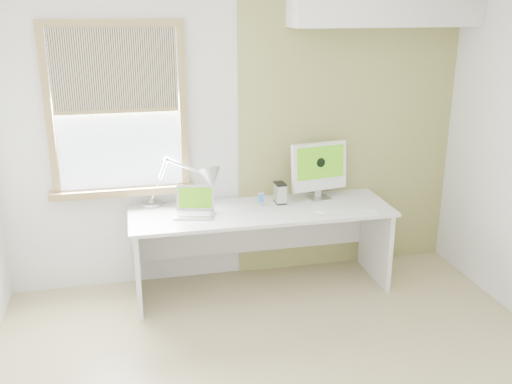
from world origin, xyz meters
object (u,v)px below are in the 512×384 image
object	(u,v)px
desk	(260,228)
desk_lamp	(200,181)
laptop	(195,207)
imac	(319,168)
external_drive	(280,193)

from	to	relation	value
desk	desk_lamp	world-z (taller)	desk_lamp
laptop	imac	world-z (taller)	imac
desk	external_drive	size ratio (longest dim) A/B	12.35
external_drive	desk_lamp	bearing A→B (deg)	175.28
laptop	desk_lamp	bearing A→B (deg)	68.52
desk_lamp	external_drive	bearing A→B (deg)	-4.72
imac	desk_lamp	bearing A→B (deg)	179.22
imac	external_drive	bearing A→B (deg)	-173.31
imac	laptop	bearing A→B (deg)	-172.06
desk	imac	world-z (taller)	imac
desk_lamp	imac	world-z (taller)	imac
laptop	imac	xyz separation A→B (m)	(1.11, 0.16, 0.23)
desk	external_drive	xyz separation A→B (m)	(0.19, 0.07, 0.28)
desk_lamp	external_drive	size ratio (longest dim) A/B	4.07
laptop	external_drive	size ratio (longest dim) A/B	2.05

